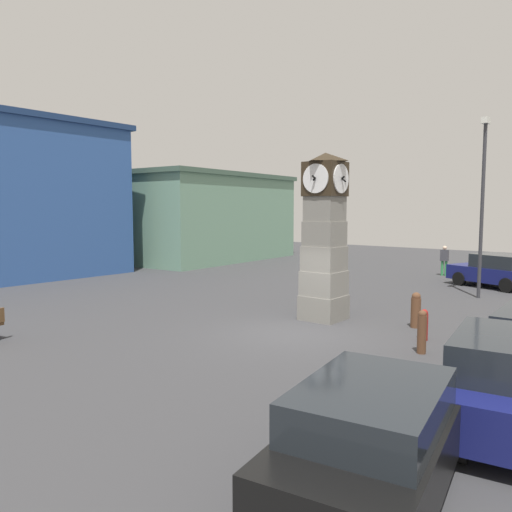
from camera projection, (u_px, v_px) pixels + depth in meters
ground_plane at (294, 334)px, 14.48m from camera, size 66.79×66.79×0.00m
clock_tower at (324, 240)px, 16.15m from camera, size 1.48×1.52×5.40m
bollard_near_tower at (422, 332)px, 12.48m from camera, size 0.22×0.22×1.10m
bollard_mid_row at (424, 324)px, 13.76m from camera, size 0.22×0.22×0.87m
bollard_far_row at (416, 310)px, 15.21m from camera, size 0.30×0.30×1.09m
car_navy_sedan at (377, 435)px, 6.30m from camera, size 4.48×2.34×1.51m
car_near_tower at (511, 380)px, 8.19m from camera, size 4.45×2.41×1.62m
car_far_lot at (497, 271)px, 22.98m from camera, size 3.19×4.29×1.54m
pedestrian_crossing_lot at (444, 259)px, 27.01m from camera, size 0.25×0.41×1.63m
street_lamp_near_road at (483, 196)px, 19.95m from camera, size 0.50×0.24×7.21m
storefront_low_left at (186, 217)px, 36.65m from camera, size 13.55×11.96×6.05m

